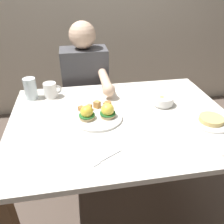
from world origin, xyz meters
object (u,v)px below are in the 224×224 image
object	(u,v)px
dining_table	(121,133)
fork	(105,158)
eggs_benedict_plate	(98,114)
coffee_mug	(51,90)
side_plate	(211,121)
fruit_bowl	(163,101)
water_glass_near	(31,90)
diner_person	(86,88)

from	to	relation	value
dining_table	fork	xyz separation A→B (m)	(-0.14, -0.31, 0.11)
eggs_benedict_plate	coffee_mug	size ratio (longest dim) A/B	2.42
eggs_benedict_plate	side_plate	size ratio (longest dim) A/B	1.35
fruit_bowl	water_glass_near	size ratio (longest dim) A/B	0.90
coffee_mug	water_glass_near	distance (m)	0.12
coffee_mug	side_plate	size ratio (longest dim) A/B	0.56
fruit_bowl	water_glass_near	xyz separation A→B (m)	(-0.78, 0.22, 0.03)
eggs_benedict_plate	side_plate	distance (m)	0.59
coffee_mug	fork	world-z (taller)	coffee_mug
fork	fruit_bowl	bearing A→B (deg)	44.75
eggs_benedict_plate	fork	xyz separation A→B (m)	(-0.01, -0.32, -0.02)
side_plate	fruit_bowl	bearing A→B (deg)	127.77
coffee_mug	side_plate	world-z (taller)	coffee_mug
eggs_benedict_plate	diner_person	world-z (taller)	diner_person
dining_table	eggs_benedict_plate	distance (m)	0.19
eggs_benedict_plate	fork	size ratio (longest dim) A/B	1.87
dining_table	fruit_bowl	xyz separation A→B (m)	(0.27, 0.09, 0.14)
diner_person	fork	bearing A→B (deg)	-89.17
dining_table	water_glass_near	distance (m)	0.62
coffee_mug	diner_person	size ratio (longest dim) A/B	0.10
fork	side_plate	distance (m)	0.61
fork	eggs_benedict_plate	bearing A→B (deg)	88.71
fruit_bowl	water_glass_near	bearing A→B (deg)	163.87
fruit_bowl	coffee_mug	xyz separation A→B (m)	(-0.66, 0.22, 0.02)
fruit_bowl	diner_person	bearing A→B (deg)	129.63
water_glass_near	diner_person	size ratio (longest dim) A/B	0.12
water_glass_near	side_plate	size ratio (longest dim) A/B	0.66
coffee_mug	side_plate	xyz separation A→B (m)	(0.83, -0.45, -0.04)
dining_table	diner_person	bearing A→B (deg)	103.96
eggs_benedict_plate	fork	distance (m)	0.32
diner_person	side_plate	bearing A→B (deg)	-50.94
eggs_benedict_plate	side_plate	xyz separation A→B (m)	(0.58, -0.15, -0.01)
side_plate	fork	bearing A→B (deg)	-163.38
dining_table	coffee_mug	size ratio (longest dim) A/B	10.77
coffee_mug	fruit_bowl	bearing A→B (deg)	-18.55
water_glass_near	diner_person	bearing A→B (deg)	38.39
water_glass_near	side_plate	world-z (taller)	water_glass_near
dining_table	fruit_bowl	size ratio (longest dim) A/B	10.00
eggs_benedict_plate	coffee_mug	xyz separation A→B (m)	(-0.26, 0.30, 0.02)
fruit_bowl	side_plate	world-z (taller)	fruit_bowl
eggs_benedict_plate	water_glass_near	bearing A→B (deg)	141.01
eggs_benedict_plate	side_plate	bearing A→B (deg)	-14.42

